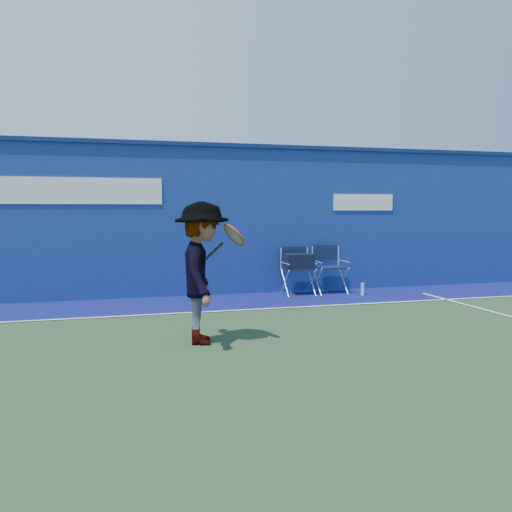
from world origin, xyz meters
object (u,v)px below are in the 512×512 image
object	(u,v)px
water_bottle	(363,289)
tennis_player	(202,273)
directors_chair_right	(330,278)
directors_chair_left	(298,275)

from	to	relation	value
water_bottle	tennis_player	xyz separation A→B (m)	(-3.80, -2.97, 0.80)
tennis_player	directors_chair_right	bearing A→B (deg)	46.45
tennis_player	water_bottle	bearing A→B (deg)	38.00
directors_chair_right	water_bottle	distance (m)	0.73
water_bottle	directors_chair_right	bearing A→B (deg)	136.64
directors_chair_left	tennis_player	bearing A→B (deg)	-126.92
water_bottle	tennis_player	size ratio (longest dim) A/B	0.14
directors_chair_left	directors_chair_right	xyz separation A→B (m)	(0.71, 0.02, -0.09)
water_bottle	tennis_player	bearing A→B (deg)	-142.00
directors_chair_left	tennis_player	size ratio (longest dim) A/B	0.52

